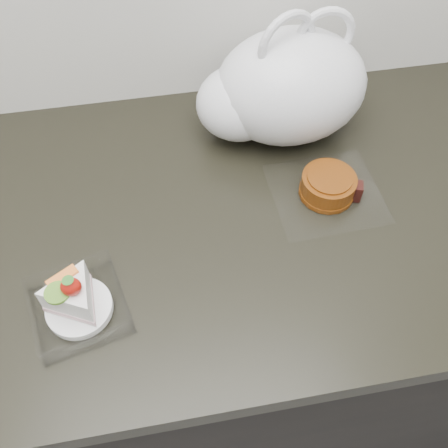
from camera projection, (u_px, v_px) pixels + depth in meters
name	position (u px, v px, depth m)	size (l,w,h in m)	color
counter	(175.00, 333.00, 1.18)	(2.04, 0.64, 0.90)	black
cake_tray	(77.00, 303.00, 0.70)	(0.15, 0.15, 0.10)	white
mooncake_wrap	(329.00, 187.00, 0.84)	(0.19, 0.18, 0.04)	white
plastic_bag	(281.00, 89.00, 0.86)	(0.33, 0.26, 0.24)	white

